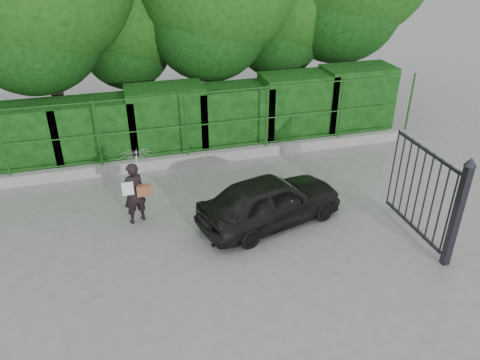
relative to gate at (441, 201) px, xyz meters
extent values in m
plane|color=gray|center=(-4.60, 0.72, -1.19)|extent=(80.00, 80.00, 0.00)
cube|color=#9E9E99|center=(-4.60, 5.22, -1.04)|extent=(14.00, 0.25, 0.30)
cylinder|color=#1A5016|center=(-8.80, 5.22, 0.01)|extent=(0.06, 0.06, 1.80)
cylinder|color=#1A5016|center=(-6.50, 5.22, 0.01)|extent=(0.06, 0.06, 1.80)
cylinder|color=#1A5016|center=(-4.20, 5.22, 0.01)|extent=(0.06, 0.06, 1.80)
cylinder|color=#1A5016|center=(-1.90, 5.22, 0.01)|extent=(0.06, 0.06, 1.80)
cylinder|color=#1A5016|center=(0.40, 5.22, 0.01)|extent=(0.06, 0.06, 1.80)
cylinder|color=#1A5016|center=(2.70, 5.22, 0.01)|extent=(0.06, 0.06, 1.80)
cylinder|color=#1A5016|center=(-4.60, 5.22, -0.79)|extent=(13.60, 0.03, 0.03)
cylinder|color=#1A5016|center=(-4.60, 5.22, -0.04)|extent=(13.60, 0.03, 0.03)
cylinder|color=#1A5016|center=(-4.60, 5.22, 0.86)|extent=(13.60, 0.03, 0.03)
cube|color=black|center=(-8.60, 6.22, -0.29)|extent=(2.20, 1.20, 1.79)
cube|color=black|center=(-6.60, 6.22, -0.30)|extent=(2.20, 1.20, 1.78)
cube|color=black|center=(-4.60, 6.22, -0.19)|extent=(2.20, 1.20, 1.99)
cube|color=black|center=(-2.60, 6.22, -0.27)|extent=(2.20, 1.20, 1.84)
cube|color=black|center=(-0.60, 6.22, -0.17)|extent=(2.20, 1.20, 2.03)
cube|color=black|center=(1.40, 6.22, -0.13)|extent=(2.20, 1.20, 2.12)
cylinder|color=black|center=(-7.60, 7.92, 1.06)|extent=(0.36, 0.36, 4.50)
cylinder|color=black|center=(-5.10, 9.22, 0.44)|extent=(0.36, 0.36, 3.25)
sphere|color=#14470F|center=(-5.10, 9.22, 2.39)|extent=(3.90, 3.90, 3.90)
cylinder|color=black|center=(-2.60, 8.22, 0.94)|extent=(0.36, 0.36, 4.25)
cylinder|color=black|center=(-0.10, 8.92, 0.56)|extent=(0.36, 0.36, 3.50)
cylinder|color=black|center=(1.90, 8.52, 1.19)|extent=(0.36, 0.36, 4.75)
cube|color=#232329|center=(0.00, -0.48, -0.09)|extent=(0.14, 0.14, 2.20)
cone|color=#232329|center=(0.00, -0.48, 1.09)|extent=(0.22, 0.22, 0.16)
cube|color=#232329|center=(0.00, 0.67, -1.04)|extent=(0.05, 2.00, 0.06)
cube|color=#232329|center=(0.00, 0.67, 0.76)|extent=(0.05, 2.00, 0.06)
cylinder|color=#232329|center=(0.00, -0.28, -0.14)|extent=(0.04, 0.04, 1.90)
cylinder|color=#232329|center=(0.00, -0.03, -0.14)|extent=(0.04, 0.04, 1.90)
cylinder|color=#232329|center=(0.00, 0.22, -0.14)|extent=(0.04, 0.04, 1.90)
cylinder|color=#232329|center=(0.00, 0.47, -0.14)|extent=(0.04, 0.04, 1.90)
cylinder|color=#232329|center=(0.00, 0.72, -0.14)|extent=(0.04, 0.04, 1.90)
cylinder|color=#232329|center=(0.00, 0.97, -0.14)|extent=(0.04, 0.04, 1.90)
cylinder|color=#232329|center=(0.00, 1.22, -0.14)|extent=(0.04, 0.04, 1.90)
cylinder|color=#232329|center=(0.00, 1.47, -0.14)|extent=(0.04, 0.04, 1.90)
cylinder|color=#232329|center=(0.00, 1.72, -0.14)|extent=(0.04, 0.04, 1.90)
imported|color=black|center=(-5.81, 2.71, -0.45)|extent=(0.63, 0.53, 1.47)
imported|color=white|center=(-5.66, 2.76, 0.16)|extent=(0.84, 0.86, 0.77)
cube|color=brown|center=(-5.59, 2.63, -0.37)|extent=(0.32, 0.15, 0.24)
cube|color=white|center=(-5.93, 2.59, -0.25)|extent=(0.25, 0.02, 0.32)
imported|color=black|center=(-2.90, 1.87, -0.62)|extent=(3.59, 2.21, 1.14)
camera|label=1|loc=(-5.91, -6.52, 4.80)|focal=35.00mm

